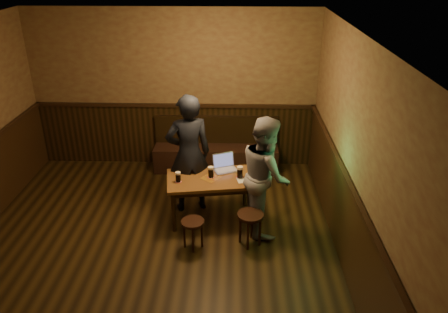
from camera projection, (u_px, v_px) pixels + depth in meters
room at (144, 174)px, 5.24m from camera, size 5.04×6.04×2.84m
bench at (216, 153)px, 7.88m from camera, size 2.20×0.50×0.95m
pub_table at (211, 183)px, 6.31m from camera, size 1.34×0.89×0.67m
stool_left at (193, 226)px, 5.76m from camera, size 0.33×0.33×0.42m
stool_right at (250, 220)px, 5.81m from camera, size 0.42×0.42×0.48m
pint_left at (178, 177)px, 6.13m from camera, size 0.10×0.10×0.16m
pint_mid at (211, 172)px, 6.25m from camera, size 0.11×0.11×0.17m
pint_right at (240, 172)px, 6.24m from camera, size 0.11×0.11×0.18m
laptop at (225, 166)px, 6.48m from camera, size 0.40×0.37×0.23m
menu at (245, 180)px, 6.20m from camera, size 0.25×0.20×0.00m
person_suit at (189, 154)px, 6.41m from camera, size 0.77×0.62×1.83m
person_grey at (265, 175)px, 5.97m from camera, size 0.76×0.91×1.69m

